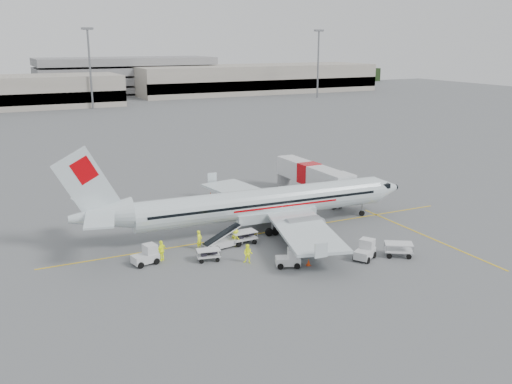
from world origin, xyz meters
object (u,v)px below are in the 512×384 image
Objects in this scene: belt_loader at (223,235)px; tug_fore at (365,250)px; tug_mid at (288,258)px; jet_bridge at (309,180)px; aircraft at (264,184)px; tug_aft at (145,255)px.

belt_loader is 13.11m from tug_fore.
jet_bridge is at bearing 76.15° from tug_mid.
aircraft is 7.69× the size of belt_loader.
aircraft is 15.93× the size of tug_aft.
jet_bridge is 7.16× the size of tug_fore.
belt_loader is (-16.51, -11.79, -0.88)m from jet_bridge.
tug_aft is (-7.79, -0.91, -0.39)m from belt_loader.
jet_bridge is (10.75, 8.81, -2.74)m from aircraft.
belt_loader is at bearing -5.07° from tug_aft.
jet_bridge reaches higher than tug_mid.
tug_fore is at bearing -49.99° from belt_loader.
aircraft is 10.95m from tug_mid.
belt_loader is 2.03× the size of tug_fore.
jet_bridge is at bearing 15.84° from tug_aft.
aircraft is at bearing -142.29° from jet_bridge.
aircraft is 14.65m from tug_aft.
tug_aft is at bearing 124.88° from tug_fore.
tug_fore reaches higher than tug_aft.
belt_loader is 7.54m from tug_mid.
belt_loader is at bearing -146.08° from jet_bridge.
tug_mid is at bearing -127.30° from jet_bridge.
tug_mid is at bearing -75.78° from belt_loader.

